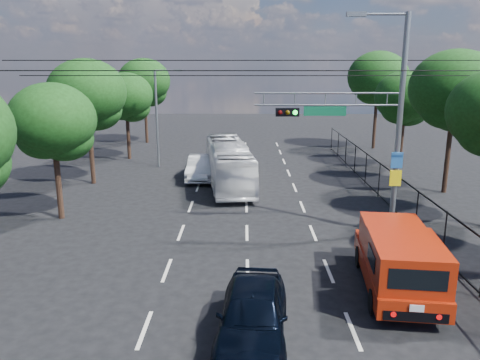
{
  "coord_description": "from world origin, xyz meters",
  "views": [
    {
      "loc": [
        -0.14,
        -12.01,
        7.45
      ],
      "look_at": [
        -0.3,
        6.66,
        2.8
      ],
      "focal_mm": 35.0,
      "sensor_mm": 36.0,
      "label": 1
    }
  ],
  "objects_px": {
    "signal_mast": "(371,117)",
    "navy_hatchback": "(253,314)",
    "white_van": "(201,167)",
    "white_bus": "(229,164)",
    "red_pickup": "(398,258)"
  },
  "relations": [
    {
      "from": "signal_mast",
      "to": "navy_hatchback",
      "type": "relative_size",
      "value": 2.03
    },
    {
      "from": "signal_mast",
      "to": "red_pickup",
      "type": "xyz_separation_m",
      "value": [
        -0.3,
        -5.51,
        -4.08
      ]
    },
    {
      "from": "signal_mast",
      "to": "navy_hatchback",
      "type": "bearing_deg",
      "value": -121.43
    },
    {
      "from": "signal_mast",
      "to": "red_pickup",
      "type": "distance_m",
      "value": 6.86
    },
    {
      "from": "white_bus",
      "to": "signal_mast",
      "type": "bearing_deg",
      "value": -60.98
    },
    {
      "from": "white_bus",
      "to": "white_van",
      "type": "relative_size",
      "value": 2.09
    },
    {
      "from": "navy_hatchback",
      "to": "white_bus",
      "type": "relative_size",
      "value": 0.48
    },
    {
      "from": "navy_hatchback",
      "to": "white_van",
      "type": "relative_size",
      "value": 1.0
    },
    {
      "from": "white_bus",
      "to": "white_van",
      "type": "xyz_separation_m",
      "value": [
        -1.89,
        1.59,
        -0.59
      ]
    },
    {
      "from": "signal_mast",
      "to": "navy_hatchback",
      "type": "distance_m",
      "value": 10.87
    },
    {
      "from": "signal_mast",
      "to": "white_van",
      "type": "bearing_deg",
      "value": 128.87
    },
    {
      "from": "white_van",
      "to": "red_pickup",
      "type": "bearing_deg",
      "value": -62.92
    },
    {
      "from": "white_bus",
      "to": "white_van",
      "type": "bearing_deg",
      "value": 132.63
    },
    {
      "from": "red_pickup",
      "to": "white_bus",
      "type": "relative_size",
      "value": 0.61
    },
    {
      "from": "signal_mast",
      "to": "white_bus",
      "type": "distance_m",
      "value": 11.46
    }
  ]
}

